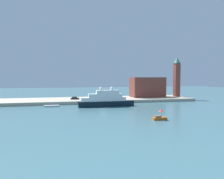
% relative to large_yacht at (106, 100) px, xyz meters
% --- Properties ---
extents(ground, '(400.00, 400.00, 0.00)m').
position_rel_large_yacht_xyz_m(ground, '(-2.10, -6.46, -2.92)').
color(ground, '#3D6670').
extents(quay_dock, '(110.00, 23.59, 1.55)m').
position_rel_large_yacht_xyz_m(quay_dock, '(-2.10, 21.33, -2.15)').
color(quay_dock, '#ADA38E').
rests_on(quay_dock, ground).
extents(large_yacht, '(25.04, 3.63, 10.08)m').
position_rel_large_yacht_xyz_m(large_yacht, '(0.00, 0.00, 0.00)').
color(large_yacht, black).
rests_on(large_yacht, ground).
extents(small_motorboat, '(4.33, 1.62, 3.13)m').
position_rel_large_yacht_xyz_m(small_motorboat, '(10.26, -32.36, -2.03)').
color(small_motorboat, '#C66019').
rests_on(small_motorboat, ground).
extents(work_barge, '(6.44, 1.53, 0.78)m').
position_rel_large_yacht_xyz_m(work_barge, '(-23.59, 3.87, -2.53)').
color(work_barge, silver).
rests_on(work_barge, ground).
extents(harbor_building, '(19.61, 10.00, 11.72)m').
position_rel_large_yacht_xyz_m(harbor_building, '(30.41, 24.04, 4.48)').
color(harbor_building, brown).
rests_on(harbor_building, quay_dock).
extents(bell_tower, '(4.02, 4.02, 23.79)m').
position_rel_large_yacht_xyz_m(bell_tower, '(48.22, 21.27, 11.48)').
color(bell_tower, brown).
rests_on(bell_tower, quay_dock).
extents(parked_car, '(4.39, 1.66, 1.43)m').
position_rel_large_yacht_xyz_m(parked_car, '(-12.79, 19.08, -0.76)').
color(parked_car, black).
rests_on(parked_car, quay_dock).
extents(person_figure, '(0.36, 0.36, 1.74)m').
position_rel_large_yacht_xyz_m(person_figure, '(-7.48, 11.21, -0.57)').
color(person_figure, '#4C4C4C').
rests_on(person_figure, quay_dock).
extents(mooring_bollard, '(0.48, 0.48, 0.83)m').
position_rel_large_yacht_xyz_m(mooring_bollard, '(1.62, 11.13, -0.96)').
color(mooring_bollard, black).
rests_on(mooring_bollard, quay_dock).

